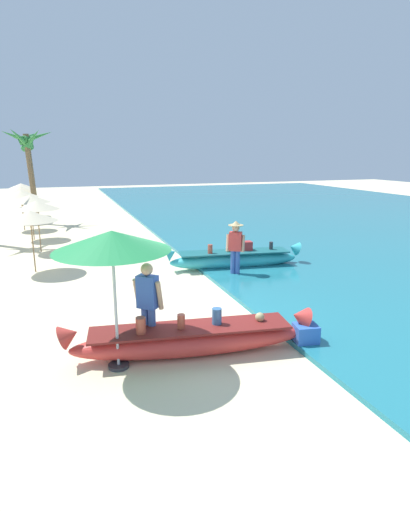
# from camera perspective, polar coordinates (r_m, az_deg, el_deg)

# --- Properties ---
(ground_plane) EXTENTS (80.00, 80.00, 0.00)m
(ground_plane) POSITION_cam_1_polar(r_m,az_deg,el_deg) (9.09, -2.56, -9.31)
(ground_plane) COLOR beige
(sea) EXTENTS (24.00, 56.00, 0.10)m
(sea) POSITION_cam_1_polar(r_m,az_deg,el_deg) (22.89, 25.19, 3.75)
(sea) COLOR teal
(sea) RESTS_ON ground
(boat_red_foreground) EXTENTS (4.63, 1.32, 0.84)m
(boat_red_foreground) POSITION_cam_1_polar(r_m,az_deg,el_deg) (7.69, -1.95, -11.37)
(boat_red_foreground) COLOR red
(boat_red_foreground) RESTS_ON ground
(boat_cyan_midground) EXTENTS (4.46, 1.34, 0.85)m
(boat_cyan_midground) POSITION_cam_1_polar(r_m,az_deg,el_deg) (13.23, 4.04, -0.40)
(boat_cyan_midground) COLOR #33B2BC
(boat_cyan_midground) RESTS_ON ground
(person_vendor_hatted) EXTENTS (0.57, 0.47, 1.69)m
(person_vendor_hatted) POSITION_cam_1_polar(r_m,az_deg,el_deg) (12.20, 4.22, 1.55)
(person_vendor_hatted) COLOR #3D5BA8
(person_vendor_hatted) RESTS_ON ground
(person_tourist_customer) EXTENTS (0.55, 0.51, 1.71)m
(person_tourist_customer) POSITION_cam_1_polar(r_m,az_deg,el_deg) (7.58, -7.86, -6.40)
(person_tourist_customer) COLOR #3D5BA8
(person_tourist_customer) RESTS_ON ground
(patio_umbrella_large) EXTENTS (1.90, 1.90, 2.40)m
(patio_umbrella_large) POSITION_cam_1_polar(r_m,az_deg,el_deg) (6.78, -12.70, 1.91)
(patio_umbrella_large) COLOR #B7B7BC
(patio_umbrella_large) RESTS_ON ground
(parasol_row_0) EXTENTS (1.60, 1.60, 1.91)m
(parasol_row_0) POSITION_cam_1_polar(r_m,az_deg,el_deg) (13.57, -22.95, 5.07)
(parasol_row_0) COLOR #8E6B47
(parasol_row_0) RESTS_ON ground
(parasol_row_1) EXTENTS (1.60, 1.60, 1.91)m
(parasol_row_1) POSITION_cam_1_polar(r_m,az_deg,el_deg) (16.40, -22.16, 6.50)
(parasol_row_1) COLOR #8E6B47
(parasol_row_1) RESTS_ON ground
(parasol_row_2) EXTENTS (1.60, 1.60, 1.91)m
(parasol_row_2) POSITION_cam_1_polar(r_m,az_deg,el_deg) (18.89, -22.93, 7.29)
(parasol_row_2) COLOR #8E6B47
(parasol_row_2) RESTS_ON ground
(parasol_row_3) EXTENTS (1.60, 1.60, 1.91)m
(parasol_row_3) POSITION_cam_1_polar(r_m,az_deg,el_deg) (21.44, -24.01, 7.85)
(parasol_row_3) COLOR #8E6B47
(parasol_row_3) RESTS_ON ground
(parasol_row_4) EXTENTS (1.60, 1.60, 1.91)m
(parasol_row_4) POSITION_cam_1_polar(r_m,az_deg,el_deg) (23.92, -24.11, 8.36)
(parasol_row_4) COLOR #8E6B47
(parasol_row_4) RESTS_ON ground
(parasol_row_5) EXTENTS (1.60, 1.60, 1.91)m
(parasol_row_5) POSITION_cam_1_polar(r_m,az_deg,el_deg) (26.31, -23.99, 8.77)
(parasol_row_5) COLOR #8E6B47
(parasol_row_5) RESTS_ON ground
(palm_tree_leaning_seaward) EXTENTS (2.47, 2.70, 4.86)m
(palm_tree_leaning_seaward) POSITION_cam_1_polar(r_m,az_deg,el_deg) (23.21, -23.27, 13.61)
(palm_tree_leaning_seaward) COLOR brown
(palm_tree_leaning_seaward) RESTS_ON ground
(cooler_box) EXTENTS (0.49, 0.45, 0.44)m
(cooler_box) POSITION_cam_1_polar(r_m,az_deg,el_deg) (8.24, 13.68, -10.60)
(cooler_box) COLOR blue
(cooler_box) RESTS_ON ground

